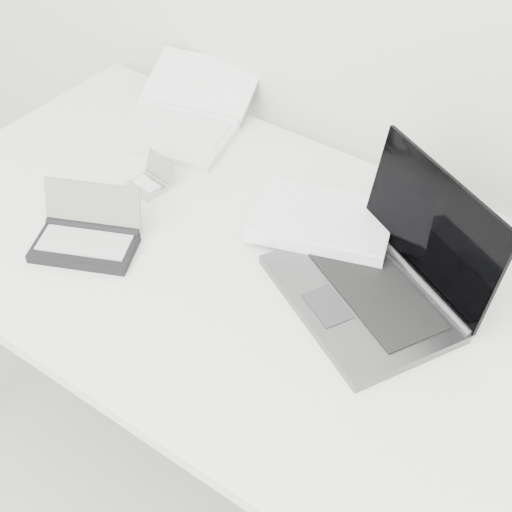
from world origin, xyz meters
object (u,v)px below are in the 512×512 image
Objects in this scene: netbook_open_white at (181,120)px; palmtop_charcoal at (87,236)px; laptop_large at (357,254)px; desk at (281,291)px.

netbook_open_white is 1.70× the size of palmtop_charcoal.
laptop_large is at bearing -30.97° from netbook_open_white.
palmtop_charcoal is at bearing -88.45° from netbook_open_white.
laptop_large reaches higher than palmtop_charcoal.
desk is 6.93× the size of palmtop_charcoal.
netbook_open_white is (-0.46, 0.27, 0.07)m from desk.
palmtop_charcoal is (-0.35, -0.15, 0.07)m from desk.
netbook_open_white is at bearing -169.19° from laptop_large.
netbook_open_white is at bearing 150.16° from desk.
netbook_open_white reaches higher than desk.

